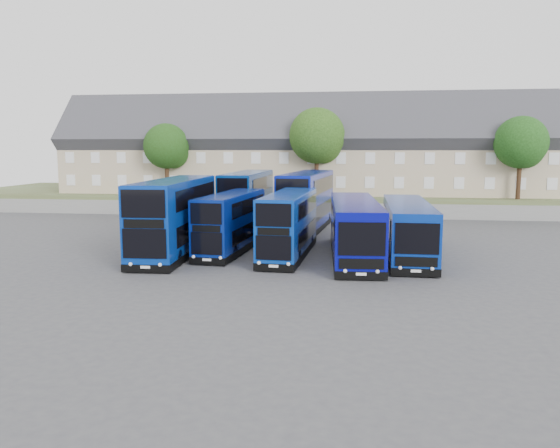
{
  "coord_description": "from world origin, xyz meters",
  "views": [
    {
      "loc": [
        5.62,
        -31.48,
        6.98
      ],
      "look_at": [
        1.14,
        2.76,
        2.2
      ],
      "focal_mm": 35.0,
      "sensor_mm": 36.0,
      "label": 1
    }
  ],
  "objects_px": {
    "dd_front_left": "(175,218)",
    "tree_far": "(560,142)",
    "tree_mid": "(318,138)",
    "tree_west": "(168,148)",
    "tree_east": "(522,144)",
    "coach_east_a": "(354,229)",
    "dd_front_mid": "(231,224)"
  },
  "relations": [
    {
      "from": "dd_front_left",
      "to": "tree_far",
      "type": "height_order",
      "value": "tree_far"
    },
    {
      "from": "tree_mid",
      "to": "tree_far",
      "type": "relative_size",
      "value": 1.06
    },
    {
      "from": "tree_west",
      "to": "tree_mid",
      "type": "relative_size",
      "value": 0.83
    },
    {
      "from": "tree_west",
      "to": "tree_east",
      "type": "relative_size",
      "value": 0.94
    },
    {
      "from": "dd_front_left",
      "to": "tree_far",
      "type": "distance_m",
      "value": 44.96
    },
    {
      "from": "tree_far",
      "to": "dd_front_left",
      "type": "bearing_deg",
      "value": -139.89
    },
    {
      "from": "coach_east_a",
      "to": "tree_west",
      "type": "height_order",
      "value": "tree_west"
    },
    {
      "from": "coach_east_a",
      "to": "tree_east",
      "type": "bearing_deg",
      "value": 49.67
    },
    {
      "from": "dd_front_left",
      "to": "coach_east_a",
      "type": "height_order",
      "value": "dd_front_left"
    },
    {
      "from": "tree_mid",
      "to": "tree_far",
      "type": "height_order",
      "value": "tree_mid"
    },
    {
      "from": "dd_front_mid",
      "to": "tree_west",
      "type": "xyz_separation_m",
      "value": [
        -11.4,
        20.58,
        5.12
      ]
    },
    {
      "from": "tree_mid",
      "to": "tree_far",
      "type": "xyz_separation_m",
      "value": [
        26.0,
        6.5,
        -0.34
      ]
    },
    {
      "from": "dd_front_mid",
      "to": "tree_east",
      "type": "xyz_separation_m",
      "value": [
        24.6,
        20.58,
        5.46
      ]
    },
    {
      "from": "dd_front_mid",
      "to": "tree_far",
      "type": "bearing_deg",
      "value": 46.92
    },
    {
      "from": "coach_east_a",
      "to": "tree_far",
      "type": "bearing_deg",
      "value": 48.82
    },
    {
      "from": "dd_front_left",
      "to": "coach_east_a",
      "type": "xyz_separation_m",
      "value": [
        11.86,
        0.37,
        -0.62
      ]
    },
    {
      "from": "dd_front_left",
      "to": "tree_east",
      "type": "height_order",
      "value": "tree_east"
    },
    {
      "from": "coach_east_a",
      "to": "dd_front_left",
      "type": "bearing_deg",
      "value": 178.72
    },
    {
      "from": "dd_front_left",
      "to": "tree_west",
      "type": "xyz_separation_m",
      "value": [
        -7.85,
        21.76,
        4.63
      ]
    },
    {
      "from": "coach_east_a",
      "to": "tree_east",
      "type": "xyz_separation_m",
      "value": [
        16.28,
        21.4,
        5.59
      ]
    },
    {
      "from": "tree_far",
      "to": "tree_mid",
      "type": "bearing_deg",
      "value": -165.96
    },
    {
      "from": "dd_front_mid",
      "to": "tree_far",
      "type": "relative_size",
      "value": 1.16
    },
    {
      "from": "tree_east",
      "to": "tree_far",
      "type": "bearing_deg",
      "value": 49.4
    },
    {
      "from": "tree_mid",
      "to": "tree_east",
      "type": "bearing_deg",
      "value": -1.43
    },
    {
      "from": "dd_front_left",
      "to": "tree_far",
      "type": "xyz_separation_m",
      "value": [
        34.15,
        28.76,
        5.31
      ]
    },
    {
      "from": "dd_front_mid",
      "to": "tree_far",
      "type": "distance_m",
      "value": 41.6
    },
    {
      "from": "tree_west",
      "to": "tree_east",
      "type": "bearing_deg",
      "value": 0.0
    },
    {
      "from": "tree_west",
      "to": "dd_front_mid",
      "type": "bearing_deg",
      "value": -61.0
    },
    {
      "from": "dd_front_left",
      "to": "tree_mid",
      "type": "distance_m",
      "value": 24.37
    },
    {
      "from": "coach_east_a",
      "to": "tree_west",
      "type": "xyz_separation_m",
      "value": [
        -19.72,
        21.4,
        5.25
      ]
    },
    {
      "from": "dd_front_mid",
      "to": "coach_east_a",
      "type": "relative_size",
      "value": 0.74
    },
    {
      "from": "tree_mid",
      "to": "coach_east_a",
      "type": "bearing_deg",
      "value": -80.37
    }
  ]
}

